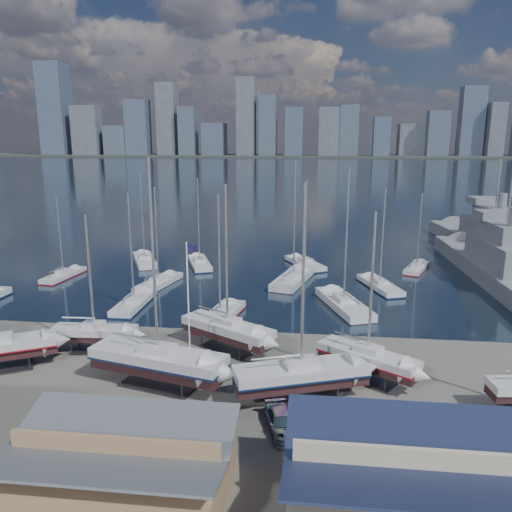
# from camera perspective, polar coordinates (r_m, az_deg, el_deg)

# --- Properties ---
(ground) EXTENTS (1400.00, 1400.00, 0.00)m
(ground) POSITION_cam_1_polar(r_m,az_deg,el_deg) (44.74, -7.65, -13.03)
(ground) COLOR #605E59
(ground) RESTS_ON ground
(water) EXTENTS (1400.00, 600.00, 0.40)m
(water) POSITION_cam_1_polar(r_m,az_deg,el_deg) (349.55, 5.04, 9.82)
(water) COLOR #1A273D
(water) RESTS_ON ground
(far_shore) EXTENTS (1400.00, 80.00, 2.20)m
(far_shore) POSITION_cam_1_polar(r_m,az_deg,el_deg) (609.21, 5.81, 11.31)
(far_shore) COLOR #2D332D
(far_shore) RESTS_ON ground
(skyline) EXTENTS (639.14, 43.80, 107.69)m
(skyline) POSITION_cam_1_polar(r_m,az_deg,el_deg) (603.19, 5.12, 14.92)
(skyline) COLOR #475166
(skyline) RESTS_ON far_shore
(shed_grey) EXTENTS (12.60, 8.40, 4.17)m
(shed_grey) POSITION_cam_1_polar(r_m,az_deg,el_deg) (30.58, -15.71, -22.30)
(shed_grey) COLOR #8C6B4C
(shed_grey) RESTS_ON ground
(shed_blue) EXTENTS (13.65, 9.45, 4.71)m
(shed_blue) POSITION_cam_1_polar(r_m,az_deg,el_deg) (29.14, 17.98, -23.80)
(shed_blue) COLOR #BFB293
(shed_blue) RESTS_ON ground
(sailboat_cradle_2) EXTENTS (7.98, 2.54, 13.11)m
(sailboat_cradle_2) POSITION_cam_1_polar(r_m,az_deg,el_deg) (49.97, -17.99, -8.30)
(sailboat_cradle_2) COLOR #2D2D33
(sailboat_cradle_2) RESTS_ON ground
(sailboat_cradle_3) EXTENTS (11.96, 6.03, 18.41)m
(sailboat_cradle_3) POSITION_cam_1_polar(r_m,az_deg,el_deg) (42.05, -11.12, -11.64)
(sailboat_cradle_3) COLOR #2D2D33
(sailboat_cradle_3) RESTS_ON ground
(sailboat_cradle_4) EXTENTS (9.67, 7.34, 15.80)m
(sailboat_cradle_4) POSITION_cam_1_polar(r_m,az_deg,el_deg) (47.98, -3.28, -8.38)
(sailboat_cradle_4) COLOR #2D2D33
(sailboat_cradle_4) RESTS_ON ground
(sailboat_cradle_5) EXTENTS (10.75, 6.30, 16.73)m
(sailboat_cradle_5) POSITION_cam_1_polar(r_m,az_deg,el_deg) (39.41, 5.17, -13.34)
(sailboat_cradle_5) COLOR #2D2D33
(sailboat_cradle_5) RESTS_ON ground
(sailboat_cradle_6) EXTENTS (8.55, 6.94, 14.22)m
(sailboat_cradle_6) POSITION_cam_1_polar(r_m,az_deg,el_deg) (43.25, 12.65, -11.31)
(sailboat_cradle_6) COLOR #2D2D33
(sailboat_cradle_6) RESTS_ON ground
(sailboat_moored_1) EXTENTS (3.34, 8.67, 12.64)m
(sailboat_moored_1) POSITION_cam_1_polar(r_m,az_deg,el_deg) (77.91, -21.14, -2.15)
(sailboat_moored_1) COLOR black
(sailboat_moored_1) RESTS_ON water
(sailboat_moored_2) EXTENTS (6.96, 10.48, 15.45)m
(sailboat_moored_2) POSITION_cam_1_polar(r_m,az_deg,el_deg) (83.37, -12.60, -0.60)
(sailboat_moored_2) COLOR black
(sailboat_moored_2) RESTS_ON water
(sailboat_moored_3) EXTENTS (2.75, 9.64, 14.38)m
(sailboat_moored_3) POSITION_cam_1_polar(r_m,az_deg,el_deg) (62.29, -13.75, -5.35)
(sailboat_moored_3) COLOR black
(sailboat_moored_3) RESTS_ON water
(sailboat_moored_4) EXTENTS (4.62, 9.76, 14.22)m
(sailboat_moored_4) POSITION_cam_1_polar(r_m,az_deg,el_deg) (70.13, -11.06, -3.12)
(sailboat_moored_4) COLOR black
(sailboat_moored_4) RESTS_ON water
(sailboat_moored_5) EXTENTS (6.00, 10.07, 14.56)m
(sailboat_moored_5) POSITION_cam_1_polar(r_m,az_deg,el_deg) (79.97, -6.46, -0.95)
(sailboat_moored_5) COLOR black
(sailboat_moored_5) RESTS_ON water
(sailboat_moored_6) EXTENTS (4.55, 10.17, 14.70)m
(sailboat_moored_6) POSITION_cam_1_polar(r_m,az_deg,el_deg) (56.18, -4.10, -7.04)
(sailboat_moored_6) COLOR black
(sailboat_moored_6) RESTS_ON water
(sailboat_moored_7) EXTENTS (6.16, 12.30, 17.90)m
(sailboat_moored_7) POSITION_cam_1_polar(r_m,az_deg,el_deg) (70.73, 4.30, -2.76)
(sailboat_moored_7) COLOR black
(sailboat_moored_7) RESTS_ON water
(sailboat_moored_8) EXTENTS (6.99, 9.65, 14.29)m
(sailboat_moored_8) POSITION_cam_1_polar(r_m,az_deg,el_deg) (79.81, 5.63, -0.96)
(sailboat_moored_8) COLOR black
(sailboat_moored_8) RESTS_ON water
(sailboat_moored_9) EXTENTS (6.82, 11.85, 17.27)m
(sailboat_moored_9) POSITION_cam_1_polar(r_m,az_deg,el_deg) (60.78, 9.98, -5.61)
(sailboat_moored_9) COLOR black
(sailboat_moored_9) RESTS_ON water
(sailboat_moored_10) EXTENTS (5.63, 9.93, 14.31)m
(sailboat_moored_10) POSITION_cam_1_polar(r_m,az_deg,el_deg) (69.56, 13.97, -3.41)
(sailboat_moored_10) COLOR black
(sailboat_moored_10) RESTS_ON water
(sailboat_moored_11) EXTENTS (5.40, 8.58, 12.46)m
(sailboat_moored_11) POSITION_cam_1_polar(r_m,az_deg,el_deg) (80.71, 17.89, -1.38)
(sailboat_moored_11) COLOR black
(sailboat_moored_11) RESTS_ON water
(naval_ship_east) EXTENTS (8.27, 44.56, 18.00)m
(naval_ship_east) POSITION_cam_1_polar(r_m,az_deg,el_deg) (78.24, 26.25, -1.54)
(naval_ship_east) COLOR slate
(naval_ship_east) RESTS_ON water
(naval_ship_west) EXTENTS (11.66, 45.49, 18.05)m
(naval_ship_west) POSITION_cam_1_polar(r_m,az_deg,el_deg) (96.71, 25.30, 1.14)
(naval_ship_west) COLOR slate
(naval_ship_west) RESTS_ON water
(car_a) EXTENTS (3.05, 4.86, 1.54)m
(car_a) POSITION_cam_1_polar(r_m,az_deg,el_deg) (38.69, -18.80, -16.82)
(car_a) COLOR gray
(car_a) RESTS_ON ground
(car_b) EXTENTS (4.38, 2.01, 1.39)m
(car_b) POSITION_cam_1_polar(r_m,az_deg,el_deg) (38.21, -20.04, -17.46)
(car_b) COLOR gray
(car_b) RESTS_ON ground
(car_c) EXTENTS (2.99, 5.50, 1.46)m
(car_c) POSITION_cam_1_polar(r_m,az_deg,el_deg) (33.75, -8.28, -21.09)
(car_c) COLOR gray
(car_c) RESTS_ON ground
(car_d) EXTENTS (3.14, 4.94, 1.33)m
(car_d) POSITION_cam_1_polar(r_m,az_deg,el_deg) (36.24, 2.98, -18.46)
(car_d) COLOR gray
(car_d) RESTS_ON ground
(flagpole) EXTENTS (0.99, 0.12, 11.10)m
(flagpole) POSITION_cam_1_polar(r_m,az_deg,el_deg) (44.31, -7.68, -4.46)
(flagpole) COLOR white
(flagpole) RESTS_ON ground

